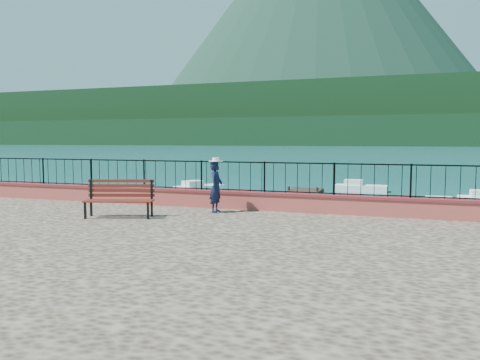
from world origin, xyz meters
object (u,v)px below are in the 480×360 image
Objects in this scene: boat_1 at (451,205)px; boat_0 at (160,198)px; park_bench at (119,206)px; boat_3 at (199,186)px; boat_4 at (361,185)px; person at (216,187)px.

boat_0 is at bearing -176.47° from boat_1.
park_bench reaches higher than boat_0.
boat_1 and boat_3 have the same top height.
boat_1 is 9.77m from boat_4.
boat_3 is at bearing -159.14° from boat_4.
person reaches higher than boat_0.
boat_0 is at bearing 95.18° from park_bench.
park_bench is 0.59× the size of boat_0.
person is 19.22m from boat_4.
boat_3 is at bearing 62.23° from boat_0.
person is at bearing -120.70° from boat_3.
boat_3 is at bearing 89.08° from park_bench.
boat_4 is at bearing -10.82° from person.
person reaches higher than park_bench.
boat_1 is 0.98× the size of boat_4.
person is 13.04m from boat_1.
park_bench is 21.41m from boat_4.
boat_1 is at bearing -25.99° from boat_0.
boat_4 is at bearing 14.05° from boat_0.
boat_4 is (2.80, 18.95, -1.59)m from person.
boat_4 is (9.33, 10.73, 0.00)m from boat_0.
park_bench is at bearing -130.00° from boat_3.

